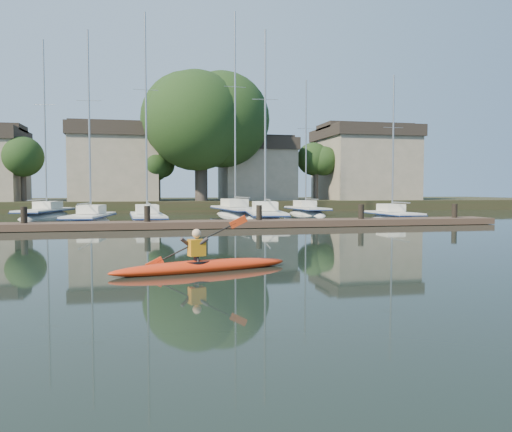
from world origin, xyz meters
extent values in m
plane|color=black|center=(0.00, 0.00, 0.00)|extent=(160.00, 160.00, 0.00)
ellipsoid|color=red|center=(-1.61, -0.24, 0.10)|extent=(4.66, 1.77, 0.35)
cylinder|color=black|center=(-1.76, -0.27, 0.22)|extent=(0.85, 0.85, 0.09)
imported|color=#2F292C|center=(-1.76, -0.27, 0.59)|extent=(0.33, 0.42, 1.01)
cube|color=#C27A12|center=(-1.76, -0.27, 0.60)|extent=(0.45, 0.38, 0.41)
sphere|color=#D8AE87|center=(-1.76, -0.27, 0.95)|extent=(0.23, 0.23, 0.23)
cube|color=#4F3A2D|center=(0.00, 14.00, 0.20)|extent=(34.00, 2.00, 0.35)
cylinder|color=black|center=(-9.00, 14.00, 0.30)|extent=(0.32, 0.32, 1.80)
cylinder|color=black|center=(-3.00, 14.00, 0.30)|extent=(0.32, 0.32, 1.80)
cylinder|color=black|center=(3.00, 14.00, 0.30)|extent=(0.32, 0.32, 1.80)
cylinder|color=black|center=(9.00, 14.00, 0.30)|extent=(0.32, 0.32, 1.80)
cylinder|color=black|center=(15.00, 14.00, 0.30)|extent=(0.32, 0.32, 1.80)
ellipsoid|color=silver|center=(-6.41, 18.89, -0.32)|extent=(2.95, 8.02, 1.75)
cube|color=silver|center=(-6.41, 18.89, 0.51)|extent=(2.68, 6.61, 0.13)
cube|color=navy|center=(-6.41, 18.89, 0.43)|extent=(2.77, 6.78, 0.07)
cube|color=silver|center=(-6.35, 19.35, 0.85)|extent=(1.57, 2.35, 0.51)
cylinder|color=#9EA0A5|center=(-6.38, 19.12, 6.08)|extent=(0.11, 0.11, 11.06)
cylinder|color=#9EA0A5|center=(-6.57, 17.72, 1.24)|extent=(0.47, 2.96, 0.07)
cylinder|color=#9EA0A5|center=(-6.38, 19.12, 7.41)|extent=(1.47, 0.22, 0.03)
ellipsoid|color=silver|center=(-3.01, 18.36, -0.33)|extent=(2.43, 8.51, 1.78)
cube|color=silver|center=(-3.01, 18.36, 0.51)|extent=(2.25, 7.00, 0.13)
cube|color=navy|center=(-3.01, 18.36, 0.44)|extent=(2.34, 7.17, 0.07)
cube|color=silver|center=(-3.04, 18.87, 0.86)|extent=(1.44, 2.43, 0.51)
cylinder|color=#9EA0A5|center=(-3.02, 18.61, 6.64)|extent=(0.11, 0.11, 12.16)
cylinder|color=#9EA0A5|center=(-2.94, 17.10, 1.26)|extent=(0.25, 3.20, 0.07)
cylinder|color=#9EA0A5|center=(-3.02, 18.61, 8.10)|extent=(1.50, 0.11, 0.03)
ellipsoid|color=silver|center=(4.49, 18.79, -0.37)|extent=(3.30, 8.72, 2.02)
cube|color=silver|center=(4.49, 18.79, 0.58)|extent=(3.00, 7.19, 0.15)
cube|color=navy|center=(4.49, 18.79, 0.50)|extent=(3.10, 7.37, 0.09)
cube|color=silver|center=(4.56, 19.30, 0.98)|extent=(1.78, 2.55, 0.58)
cylinder|color=#9EA0A5|center=(4.52, 19.05, 6.48)|extent=(0.13, 0.13, 11.69)
cylinder|color=#9EA0A5|center=(4.33, 17.53, 1.43)|extent=(0.50, 3.22, 0.09)
cylinder|color=#9EA0A5|center=(4.52, 19.05, 7.89)|extent=(1.69, 0.25, 0.03)
ellipsoid|color=silver|center=(13.07, 17.91, -0.32)|extent=(1.94, 6.37, 1.73)
cube|color=silver|center=(13.07, 17.91, 0.50)|extent=(1.84, 5.23, 0.13)
cube|color=navy|center=(13.07, 17.91, 0.43)|extent=(1.92, 5.35, 0.07)
cube|color=silver|center=(13.07, 18.30, 0.84)|extent=(1.28, 1.79, 0.50)
cylinder|color=#9EA0A5|center=(13.07, 18.10, 5.09)|extent=(0.11, 0.11, 9.09)
cylinder|color=#9EA0A5|center=(13.06, 16.96, 1.23)|extent=(0.08, 2.42, 0.07)
cylinder|color=#9EA0A5|center=(13.07, 18.10, 6.18)|extent=(1.45, 0.03, 0.03)
ellipsoid|color=silver|center=(-10.55, 27.35, -0.34)|extent=(3.75, 8.99, 1.85)
cube|color=silver|center=(-10.55, 27.35, 0.54)|extent=(3.34, 7.42, 0.14)
cube|color=navy|center=(-10.55, 27.35, 0.46)|extent=(3.45, 7.61, 0.08)
cube|color=silver|center=(-10.44, 27.86, 0.90)|extent=(1.82, 2.67, 0.54)
cylinder|color=#9EA0A5|center=(-10.49, 27.60, 6.91)|extent=(0.12, 0.12, 12.65)
cylinder|color=#9EA0A5|center=(-10.81, 26.06, 1.31)|extent=(0.74, 3.28, 0.08)
cylinder|color=#9EA0A5|center=(-10.49, 27.60, 8.43)|extent=(1.53, 0.34, 0.03)
ellipsoid|color=silver|center=(3.88, 26.29, -0.38)|extent=(3.29, 11.13, 2.08)
cube|color=silver|center=(3.88, 26.29, 0.60)|extent=(3.00, 9.15, 0.15)
cube|color=navy|center=(3.88, 26.29, 0.52)|extent=(3.11, 9.38, 0.09)
cube|color=silver|center=(3.82, 26.94, 1.01)|extent=(1.81, 3.20, 0.60)
cylinder|color=#9EA0A5|center=(3.85, 26.62, 8.33)|extent=(0.13, 0.13, 15.35)
cylinder|color=#9EA0A5|center=(4.03, 24.65, 1.48)|extent=(0.47, 4.16, 0.09)
cylinder|color=#9EA0A5|center=(3.85, 26.62, 10.17)|extent=(1.75, 0.19, 0.03)
ellipsoid|color=silver|center=(9.98, 27.10, -0.34)|extent=(2.30, 7.76, 1.83)
cube|color=silver|center=(9.98, 27.10, 0.53)|extent=(2.16, 6.37, 0.13)
cube|color=navy|center=(9.98, 27.10, 0.45)|extent=(2.24, 6.53, 0.08)
cube|color=silver|center=(9.96, 27.56, 0.88)|extent=(1.42, 2.20, 0.53)
cylinder|color=#9EA0A5|center=(9.97, 27.33, 5.86)|extent=(0.12, 0.12, 10.57)
cylinder|color=#9EA0A5|center=(10.02, 25.95, 1.30)|extent=(0.19, 2.92, 0.08)
cylinder|color=#9EA0A5|center=(9.97, 27.33, 7.13)|extent=(1.54, 0.09, 0.03)
cube|color=black|center=(0.00, 44.00, 0.50)|extent=(90.00, 24.00, 1.00)
cube|color=gray|center=(-6.00, 38.00, 4.00)|extent=(8.00, 8.00, 6.00)
cube|color=#29231E|center=(-6.00, 38.00, 7.60)|extent=(8.40, 8.40, 1.20)
cube|color=gray|center=(8.00, 38.00, 3.50)|extent=(7.00, 7.00, 5.00)
cube|color=#29231E|center=(8.00, 38.00, 6.60)|extent=(7.35, 7.35, 1.20)
cube|color=gray|center=(20.00, 38.00, 4.25)|extent=(9.00, 9.00, 6.50)
cube|color=#29231E|center=(20.00, 38.00, 8.10)|extent=(9.45, 9.45, 1.20)
cylinder|color=#4B413C|center=(2.00, 35.00, 3.50)|extent=(1.20, 1.20, 5.00)
sphere|color=black|center=(2.00, 35.00, 8.50)|extent=(8.50, 8.50, 8.50)
cylinder|color=#4B413C|center=(-14.00, 36.00, 2.50)|extent=(0.48, 0.48, 3.00)
sphere|color=black|center=(-14.00, 36.00, 5.00)|extent=(3.40, 3.40, 3.40)
cylinder|color=#4B413C|center=(-2.00, 35.50, 2.40)|extent=(0.38, 0.38, 2.80)
sphere|color=black|center=(-2.00, 35.50, 4.60)|extent=(2.72, 2.72, 2.72)
cylinder|color=#4B413C|center=(14.00, 36.50, 2.60)|extent=(0.50, 0.50, 3.20)
sphere|color=black|center=(14.00, 36.50, 5.25)|extent=(3.57, 3.57, 3.57)
cylinder|color=#4B413C|center=(24.00, 35.00, 2.30)|extent=(0.41, 0.41, 2.60)
sphere|color=black|center=(24.00, 35.00, 4.45)|extent=(2.89, 2.89, 2.89)
camera|label=1|loc=(-2.91, -12.65, 2.03)|focal=35.00mm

